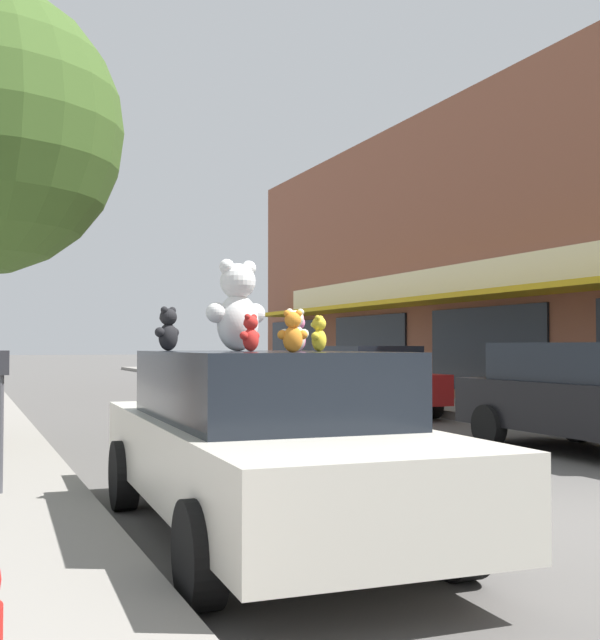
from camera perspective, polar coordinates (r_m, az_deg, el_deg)
plush_art_car at (r=6.25m, az=-2.75°, el=-8.48°), size 2.01×4.81×1.44m
teddy_bear_giant at (r=6.60m, az=-4.47°, el=0.92°), size 0.57×0.38×0.75m
teddy_bear_red at (r=6.28m, az=-3.53°, el=-0.95°), size 0.21×0.18×0.29m
teddy_bear_cream at (r=5.71m, az=-0.36°, el=-0.79°), size 0.23×0.14×0.31m
teddy_bear_orange at (r=5.25m, az=-0.52°, el=-0.86°), size 0.21×0.14×0.28m
teddy_bear_yellow at (r=6.17m, az=1.35°, el=-1.01°), size 0.18×0.19×0.28m
teddy_bear_black at (r=7.04m, az=-9.37°, el=-0.67°), size 0.27×0.25×0.38m
teddy_bear_pink at (r=6.56m, az=-0.16°, el=-0.95°), size 0.22×0.18×0.30m
parked_car_far_right at (r=17.17m, az=4.69°, el=-4.20°), size 1.88×4.10×1.47m
parking_meter at (r=7.67m, az=-20.53°, el=-5.48°), size 0.14×0.10×1.27m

